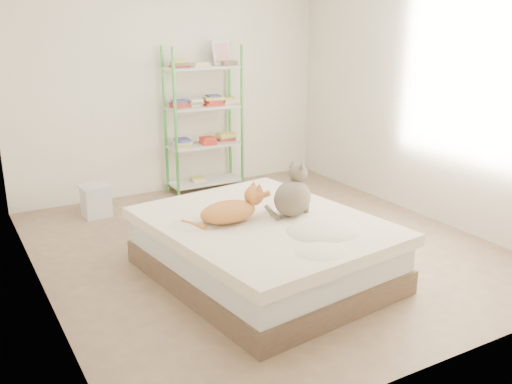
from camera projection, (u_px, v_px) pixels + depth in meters
room at (264, 104)px, 4.82m from camera, size 3.81×4.21×2.61m
bed at (264, 249)px, 4.55m from camera, size 1.75×2.08×0.49m
orange_cat at (228, 209)px, 4.38m from camera, size 0.55×0.30×0.22m
grey_cat at (293, 191)px, 4.52m from camera, size 0.45×0.41×0.42m
shelf_unit at (204, 116)px, 6.65m from camera, size 0.88×0.36×1.74m
cardboard_box at (243, 209)px, 5.73m from camera, size 0.57×0.60×0.37m
white_bin at (96, 200)px, 5.95m from camera, size 0.31×0.28×0.34m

